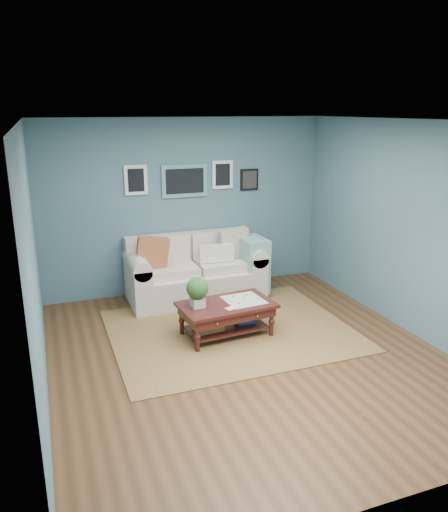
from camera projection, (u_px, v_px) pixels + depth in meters
name	position (u px, v px, depth m)	size (l,w,h in m)	color
room_shell	(247.00, 244.00, 5.60)	(5.00, 5.02, 2.70)	brown
area_rug	(230.00, 330.00, 6.59)	(3.08, 2.47, 0.01)	brown
loveseat	(200.00, 270.00, 7.66)	(2.09, 0.95, 1.07)	beige
coffee_table	(222.00, 309.00, 6.33)	(1.24, 0.79, 0.83)	black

